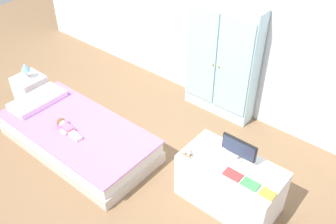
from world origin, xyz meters
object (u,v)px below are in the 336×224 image
at_px(tv_stand, 230,183).
at_px(book_orange, 268,194).
at_px(rocking_horse_toy, 188,151).
at_px(book_red, 233,175).
at_px(tv_monitor, 239,148).
at_px(bed, 78,137).
at_px(table_lamp, 25,68).
at_px(doll, 65,126).
at_px(nightstand, 31,89).
at_px(wardrobe, 222,61).
at_px(book_green, 250,184).

relative_size(tv_stand, book_orange, 7.52).
bearing_deg(rocking_horse_toy, book_orange, 3.83).
bearing_deg(rocking_horse_toy, tv_stand, 23.39).
relative_size(tv_stand, book_red, 5.84).
xyz_separation_m(tv_monitor, rocking_horse_toy, (-0.37, -0.24, -0.07)).
height_order(bed, table_lamp, table_lamp).
bearing_deg(rocking_horse_toy, doll, -166.54).
height_order(tv_stand, book_orange, book_orange).
relative_size(nightstand, book_orange, 2.80).
xyz_separation_m(wardrobe, book_red, (0.94, -1.25, -0.19)).
bearing_deg(doll, bed, 59.42).
xyz_separation_m(bed, book_orange, (2.07, 0.28, 0.36)).
xyz_separation_m(tv_stand, rocking_horse_toy, (-0.37, -0.16, 0.31)).
bearing_deg(wardrobe, book_green, -48.39).
bearing_deg(book_red, rocking_horse_toy, -173.32).
height_order(nightstand, tv_monitor, tv_monitor).
xyz_separation_m(doll, tv_stand, (1.74, 0.49, -0.07)).
height_order(tv_stand, book_red, book_red).
bearing_deg(tv_monitor, rocking_horse_toy, -146.69).
bearing_deg(nightstand, book_green, 1.63).
bearing_deg(book_orange, nightstand, -178.45).
distance_m(doll, rocking_horse_toy, 1.43).
relative_size(bed, book_orange, 14.51).
distance_m(wardrobe, book_red, 1.58).
bearing_deg(nightstand, doll, -14.93).
bearing_deg(tv_monitor, bed, -164.30).
bearing_deg(book_red, book_green, 0.00).
relative_size(bed, nightstand, 5.18).
bearing_deg(table_lamp, bed, -9.59).
bearing_deg(bed, nightstand, 170.41).
distance_m(doll, book_red, 1.85).
xyz_separation_m(bed, tv_stand, (1.68, 0.39, 0.11)).
xyz_separation_m(table_lamp, rocking_horse_toy, (2.46, 0.04, 0.07)).
relative_size(wardrobe, book_orange, 11.43).
height_order(tv_monitor, book_green, tv_monitor).
xyz_separation_m(rocking_horse_toy, book_orange, (0.76, 0.05, -0.05)).
height_order(bed, doll, doll).
height_order(doll, book_red, book_red).
distance_m(bed, book_orange, 2.13).
distance_m(bed, doll, 0.21).
bearing_deg(tv_monitor, doll, -161.85).
relative_size(bed, tv_monitor, 5.33).
distance_m(bed, rocking_horse_toy, 1.39).
xyz_separation_m(wardrobe, tv_stand, (0.88, -1.15, -0.45)).
height_order(table_lamp, rocking_horse_toy, rocking_horse_toy).
bearing_deg(doll, book_orange, 10.07).
relative_size(nightstand, table_lamp, 1.69).
height_order(nightstand, book_orange, book_orange).
bearing_deg(tv_monitor, book_orange, -25.57).
bearing_deg(table_lamp, doll, -14.93).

